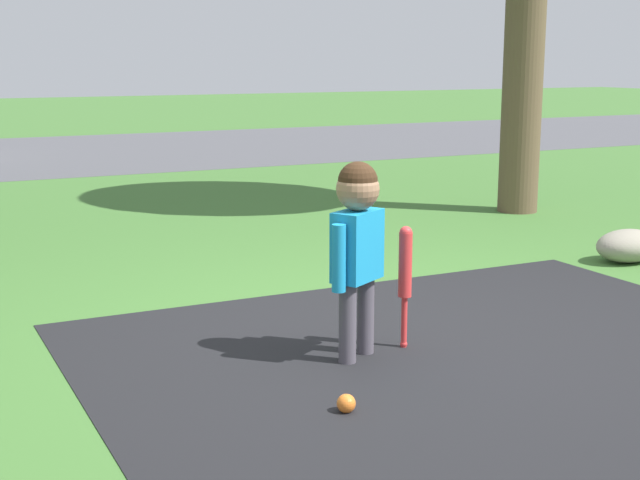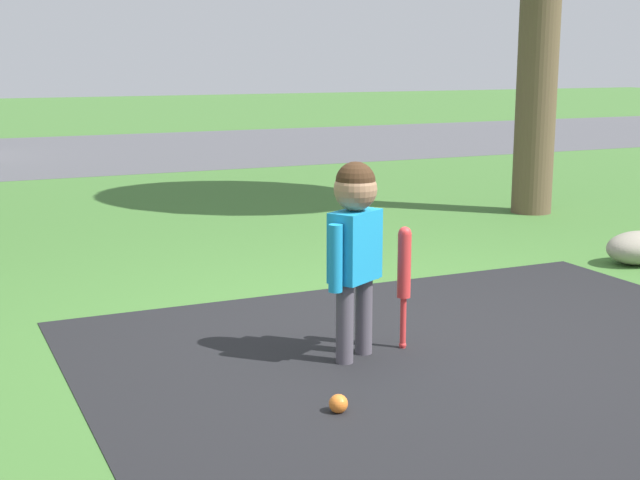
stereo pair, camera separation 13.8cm
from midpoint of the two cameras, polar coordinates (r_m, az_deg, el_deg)
ground_plane at (r=4.76m, az=5.70°, el=-6.05°), size 60.00×60.00×0.00m
street_strip at (r=14.27m, az=-15.24°, el=5.43°), size 40.00×6.00×0.01m
child at (r=4.22m, az=3.20°, el=0.47°), size 0.35×0.26×0.96m
baseball_bat at (r=4.44m, az=6.30°, el=-1.94°), size 0.07×0.07×0.63m
sports_ball at (r=3.73m, az=2.27°, el=-10.43°), size 0.08×0.08×0.08m
edging_rock at (r=6.71m, az=20.30°, el=-0.47°), size 0.51×0.35×0.24m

